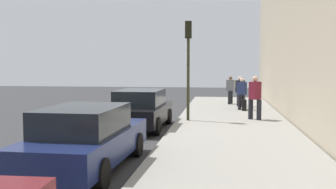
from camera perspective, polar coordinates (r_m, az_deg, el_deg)
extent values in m
plane|color=#333335|center=(15.33, -3.32, -5.04)|extent=(56.00, 56.00, 0.00)
cube|color=gray|center=(15.05, 9.16, -4.98)|extent=(28.00, 4.60, 0.15)
cube|color=gold|center=(16.23, -14.52, -4.64)|extent=(28.00, 0.14, 0.01)
cylinder|color=black|center=(11.55, -12.59, -6.63)|extent=(0.65, 0.24, 0.64)
cylinder|color=black|center=(11.04, -4.41, -7.05)|extent=(0.65, 0.24, 0.64)
cylinder|color=black|center=(8.94, -19.78, -10.01)|extent=(0.65, 0.24, 0.64)
cylinder|color=black|center=(8.28, -9.38, -10.97)|extent=(0.65, 0.24, 0.64)
cube|color=navy|center=(9.84, -11.28, -6.90)|extent=(4.82, 1.95, 0.64)
cube|color=black|center=(9.52, -11.84, -3.51)|extent=(2.53, 1.68, 0.60)
cylinder|color=black|center=(17.17, -5.52, -2.97)|extent=(0.64, 0.23, 0.64)
cylinder|color=black|center=(16.83, 0.03, -3.09)|extent=(0.64, 0.23, 0.64)
cylinder|color=black|center=(14.60, -8.14, -4.28)|extent=(0.64, 0.23, 0.64)
cylinder|color=black|center=(14.20, -1.62, -4.48)|extent=(0.64, 0.23, 0.64)
cube|color=black|center=(15.64, -3.76, -2.67)|extent=(4.39, 1.89, 0.64)
cube|color=black|center=(15.36, -3.95, -0.47)|extent=(2.30, 1.65, 0.60)
cylinder|color=black|center=(24.15, 8.87, -0.38)|extent=(0.18, 0.18, 0.77)
cylinder|color=black|center=(23.80, 8.63, -0.44)|extent=(0.18, 0.18, 0.77)
cube|color=slate|center=(23.93, 8.77, 1.29)|extent=(0.40, 0.50, 0.65)
sphere|color=brown|center=(23.91, 8.79, 2.32)|extent=(0.21, 0.21, 0.21)
cylinder|color=black|center=(22.82, 9.87, -0.65)|extent=(0.18, 0.18, 0.78)
cylinder|color=black|center=(22.49, 10.29, -0.72)|extent=(0.18, 0.18, 0.78)
cube|color=black|center=(22.60, 10.10, 1.14)|extent=(0.45, 0.53, 0.66)
sphere|color=beige|center=(22.58, 10.12, 2.25)|extent=(0.22, 0.22, 0.22)
cylinder|color=black|center=(21.04, 10.04, -1.09)|extent=(0.18, 0.18, 0.76)
cylinder|color=black|center=(21.34, 10.56, -1.02)|extent=(0.18, 0.18, 0.76)
cube|color=#1E284C|center=(21.14, 10.33, 0.86)|extent=(0.48, 0.52, 0.65)
sphere|color=beige|center=(21.11, 10.34, 2.02)|extent=(0.21, 0.21, 0.21)
cylinder|color=black|center=(17.56, 11.54, -2.01)|extent=(0.20, 0.20, 0.86)
cylinder|color=black|center=(17.35, 12.67, -2.10)|extent=(0.20, 0.20, 0.86)
cube|color=maroon|center=(17.38, 12.14, 0.56)|extent=(0.58, 0.54, 0.73)
sphere|color=#D8AD8C|center=(17.36, 12.17, 2.16)|extent=(0.24, 0.24, 0.24)
cylinder|color=#2D2D19|center=(16.79, 2.86, 2.11)|extent=(0.12, 0.12, 3.39)
cube|color=black|center=(16.83, 2.88, 9.08)|extent=(0.26, 0.26, 0.70)
sphere|color=red|center=(17.00, 2.93, 9.75)|extent=(0.14, 0.14, 0.14)
sphere|color=orange|center=(16.98, 2.92, 9.01)|extent=(0.14, 0.14, 0.14)
sphere|color=green|center=(16.97, 2.92, 8.27)|extent=(0.14, 0.14, 0.14)
cube|color=black|center=(20.70, 10.65, -1.49)|extent=(0.34, 0.22, 0.54)
cylinder|color=#4C4C4C|center=(20.66, 10.67, -0.24)|extent=(0.03, 0.03, 0.36)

